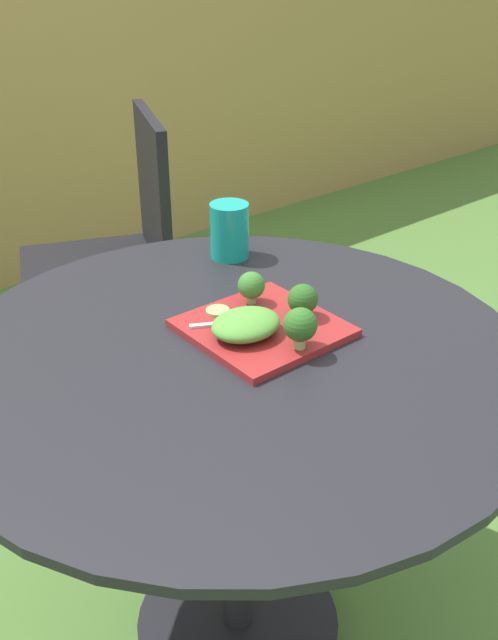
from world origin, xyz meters
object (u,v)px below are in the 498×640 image
(patio_chair, at_px, (121,239))
(drinking_glass, at_px, (229,233))
(fork, at_px, (241,322))
(salad_plate, at_px, (263,328))

(patio_chair, bearing_deg, drinking_glass, -98.48)
(patio_chair, relative_size, drinking_glass, 7.43)
(drinking_glass, bearing_deg, patio_chair, 81.52)
(patio_chair, height_order, fork, patio_chair)
(salad_plate, distance_m, drinking_glass, 0.34)
(fork, bearing_deg, drinking_glass, 55.57)
(patio_chair, relative_size, salad_plate, 3.58)
(patio_chair, distance_m, fork, 1.02)
(drinking_glass, bearing_deg, fork, -124.43)
(salad_plate, bearing_deg, drinking_glass, 62.19)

